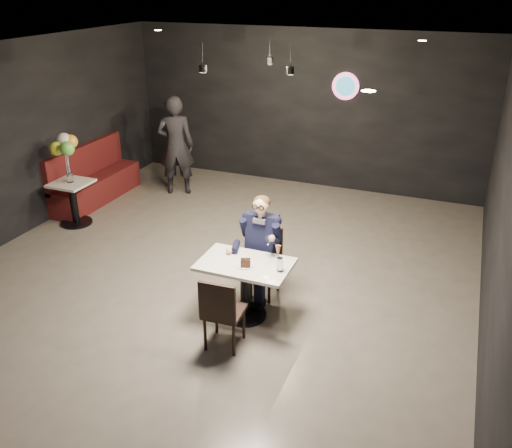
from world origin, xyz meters
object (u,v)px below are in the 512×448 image
at_px(sundae_glass, 280,264).
at_px(balloon_vase, 70,178).
at_px(passerby, 176,146).
at_px(main_table, 245,290).
at_px(booth_bench, 95,174).
at_px(chair_far, 262,263).
at_px(chair_near, 224,310).
at_px(seated_man, 262,246).
at_px(side_table, 74,203).

distance_m(sundae_glass, balloon_vase, 4.45).
relative_size(sundae_glass, passerby, 0.09).
distance_m(main_table, booth_bench, 4.74).
distance_m(chair_far, passerby, 4.06).
bearing_deg(chair_near, main_table, 86.20).
bearing_deg(main_table, booth_bench, 148.55).
distance_m(seated_man, balloon_vase, 3.86).
distance_m(sundae_glass, booth_bench, 5.15).
xyz_separation_m(chair_near, seated_man, (0.00, 1.16, 0.26)).
distance_m(chair_far, side_table, 3.86).
distance_m(chair_near, sundae_glass, 0.82).
bearing_deg(booth_bench, balloon_vase, -73.30).
bearing_deg(balloon_vase, chair_near, -29.07).
distance_m(side_table, balloon_vase, 0.46).
relative_size(seated_man, balloon_vase, 8.92).
xyz_separation_m(seated_man, booth_bench, (-4.04, 1.92, -0.20)).
height_order(sundae_glass, passerby, passerby).
bearing_deg(booth_bench, chair_far, -25.44).
bearing_deg(chair_far, main_table, -90.00).
relative_size(booth_bench, passerby, 1.12).
relative_size(chair_near, side_table, 1.23).
relative_size(chair_far, sundae_glass, 5.46).
xyz_separation_m(main_table, passerby, (-2.84, 3.41, 0.57)).
bearing_deg(passerby, booth_bench, 13.60).
xyz_separation_m(chair_far, sundae_glass, (0.45, -0.58, 0.37)).
bearing_deg(passerby, seated_man, 110.61).
relative_size(sundae_glass, balloon_vase, 1.04).
xyz_separation_m(sundae_glass, passerby, (-3.29, 3.44, 0.11)).
height_order(chair_far, booth_bench, booth_bench).
bearing_deg(main_table, passerby, 129.84).
xyz_separation_m(chair_near, side_table, (-3.74, 2.08, -0.09)).
bearing_deg(passerby, chair_far, 110.61).
relative_size(balloon_vase, passerby, 0.09).
bearing_deg(chair_far, sundae_glass, -52.41).
bearing_deg(sundae_glass, seated_man, 127.59).
relative_size(main_table, side_table, 1.47).
height_order(chair_far, passerby, passerby).
bearing_deg(passerby, side_table, 40.77).
bearing_deg(main_table, chair_far, 90.00).
distance_m(balloon_vase, passerby, 2.14).
xyz_separation_m(chair_near, balloon_vase, (-3.74, 2.08, 0.37)).
relative_size(side_table, balloon_vase, 4.64).
bearing_deg(main_table, side_table, 158.52).
xyz_separation_m(sundae_glass, balloon_vase, (-4.19, 1.50, -0.00)).
bearing_deg(side_table, passerby, 65.01).
bearing_deg(seated_man, balloon_vase, 166.15).
xyz_separation_m(seated_man, balloon_vase, (-3.74, 0.92, 0.11)).
bearing_deg(passerby, main_table, 105.60).
bearing_deg(side_table, balloon_vase, 0.00).
relative_size(seated_man, side_table, 1.92).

